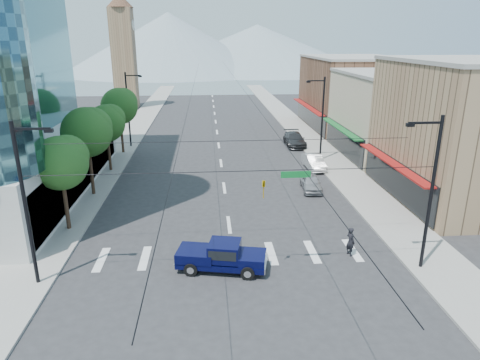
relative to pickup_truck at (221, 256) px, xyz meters
The scene contains 21 objects.
ground 1.22m from the pickup_truck, 16.13° to the left, with size 160.00×160.00×0.00m, color #28282B.
sidewalk_left 41.77m from the pickup_truck, 105.58° to the left, with size 4.00×120.00×0.15m, color gray.
sidewalk_right 42.22m from the pickup_truck, 72.37° to the left, with size 4.00×120.00×0.15m, color gray.
shop_near 23.61m from the pickup_truck, 26.20° to the left, with size 12.00×14.00×11.00m, color #8C6B4C.
shop_mid 32.12m from the pickup_truck, 49.38° to the left, with size 12.00×14.00×9.00m, color tan.
shop_far 45.46m from the pickup_truck, 62.68° to the left, with size 12.00×18.00×10.00m, color brown.
clock_tower 64.91m from the pickup_truck, 104.18° to the left, with size 4.80×4.80×20.40m.
mountain_left 151.23m from the pickup_truck, 95.41° to the left, with size 80.00×80.00×22.00m, color gray.
mountain_right 161.77m from the pickup_truck, 82.61° to the left, with size 90.00×90.00×18.00m, color gray.
tree_near 12.75m from the pickup_truck, 148.43° to the left, with size 3.65×3.64×6.71m.
tree_midnear 17.47m from the pickup_truck, 127.68° to the left, with size 4.09×4.09×7.52m.
tree_midfar 23.14m from the pickup_truck, 116.85° to the left, with size 3.65×3.64×6.71m.
tree_far 29.57m from the pickup_truck, 110.63° to the left, with size 4.09×4.09×7.52m.
signal_rig 3.93m from the pickup_truck, 38.50° to the right, with size 21.80×0.20×9.00m.
lamp_pole_nw 32.06m from the pickup_truck, 108.11° to the left, with size 2.00×0.25×9.00m.
lamp_pole_ne 25.32m from the pickup_truck, 62.75° to the left, with size 2.00×0.25×9.00m.
pickup_truck is the anchor object (origin of this frame).
pedestrian 8.07m from the pickup_truck, ahead, with size 0.67×0.44×1.84m, color black.
parked_car_near 15.53m from the pickup_truck, 57.34° to the left, with size 1.63×4.04×1.38m, color #9B9BA0.
parked_car_mid 21.93m from the pickup_truck, 62.34° to the left, with size 1.56×4.48×1.48m, color #BDBDBD.
parked_car_far 31.00m from the pickup_truck, 70.83° to the left, with size 2.28×5.62×1.63m, color #2C2C2E.
Camera 1 is at (-1.41, -22.14, 12.78)m, focal length 32.00 mm.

